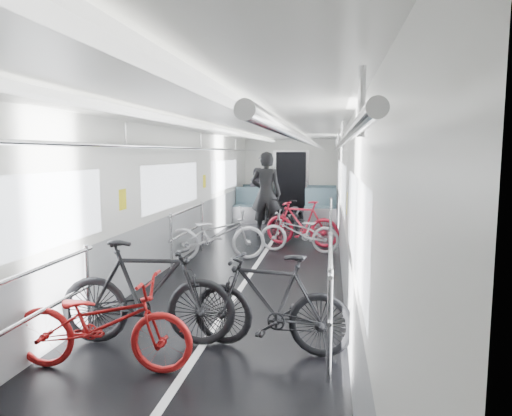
{
  "coord_description": "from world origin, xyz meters",
  "views": [
    {
      "loc": [
        1.27,
        -7.68,
        1.97
      ],
      "look_at": [
        0.0,
        0.04,
        1.02
      ],
      "focal_mm": 32.0,
      "sensor_mm": 36.0,
      "label": 1
    }
  ],
  "objects_px": {
    "bike_right_near": "(270,302)",
    "bike_aisle": "(291,217)",
    "bike_left_far": "(216,234)",
    "bike_right_mid": "(299,232)",
    "person_standing": "(266,194)",
    "person_seated": "(257,194)",
    "bike_right_far": "(302,223)",
    "bike_left_mid": "(147,293)",
    "bike_left_near": "(102,323)"
  },
  "relations": [
    {
      "from": "bike_left_mid",
      "to": "person_standing",
      "type": "distance_m",
      "value": 6.45
    },
    {
      "from": "bike_aisle",
      "to": "bike_right_mid",
      "type": "bearing_deg",
      "value": -63.5
    },
    {
      "from": "bike_left_near",
      "to": "person_standing",
      "type": "relative_size",
      "value": 0.84
    },
    {
      "from": "bike_left_far",
      "to": "person_seated",
      "type": "relative_size",
      "value": 1.19
    },
    {
      "from": "bike_aisle",
      "to": "person_standing",
      "type": "xyz_separation_m",
      "value": [
        -0.61,
        0.1,
        0.53
      ]
    },
    {
      "from": "bike_left_near",
      "to": "bike_aisle",
      "type": "xyz_separation_m",
      "value": [
        1.11,
        6.93,
        0.03
      ]
    },
    {
      "from": "bike_left_near",
      "to": "bike_right_near",
      "type": "xyz_separation_m",
      "value": [
        1.45,
        0.65,
        0.06
      ]
    },
    {
      "from": "bike_left_far",
      "to": "bike_right_far",
      "type": "bearing_deg",
      "value": -63.14
    },
    {
      "from": "person_seated",
      "to": "person_standing",
      "type": "bearing_deg",
      "value": 104.6
    },
    {
      "from": "bike_left_mid",
      "to": "bike_left_far",
      "type": "relative_size",
      "value": 0.99
    },
    {
      "from": "bike_left_far",
      "to": "bike_aisle",
      "type": "height_order",
      "value": "bike_left_far"
    },
    {
      "from": "bike_left_far",
      "to": "bike_right_mid",
      "type": "xyz_separation_m",
      "value": [
        1.47,
        0.94,
        -0.07
      ]
    },
    {
      "from": "bike_left_far",
      "to": "bike_aisle",
      "type": "distance_m",
      "value": 2.85
    },
    {
      "from": "person_standing",
      "to": "bike_right_mid",
      "type": "bearing_deg",
      "value": 114.84
    },
    {
      "from": "bike_right_near",
      "to": "bike_right_mid",
      "type": "height_order",
      "value": "bike_right_near"
    },
    {
      "from": "bike_right_near",
      "to": "bike_aisle",
      "type": "xyz_separation_m",
      "value": [
        -0.34,
        6.27,
        -0.03
      ]
    },
    {
      "from": "bike_left_near",
      "to": "person_standing",
      "type": "height_order",
      "value": "person_standing"
    },
    {
      "from": "bike_left_mid",
      "to": "bike_left_near",
      "type": "bearing_deg",
      "value": 157.19
    },
    {
      "from": "bike_right_near",
      "to": "bike_aisle",
      "type": "relative_size",
      "value": 0.93
    },
    {
      "from": "bike_aisle",
      "to": "person_standing",
      "type": "bearing_deg",
      "value": -173.22
    },
    {
      "from": "bike_left_mid",
      "to": "bike_right_mid",
      "type": "bearing_deg",
      "value": -20.73
    },
    {
      "from": "bike_left_near",
      "to": "bike_right_mid",
      "type": "xyz_separation_m",
      "value": [
        1.42,
        5.27,
        -0.03
      ]
    },
    {
      "from": "bike_left_mid",
      "to": "person_standing",
      "type": "bearing_deg",
      "value": -8.72
    },
    {
      "from": "bike_left_far",
      "to": "bike_right_mid",
      "type": "relative_size",
      "value": 1.17
    },
    {
      "from": "bike_aisle",
      "to": "bike_right_near",
      "type": "bearing_deg",
      "value": -70.89
    },
    {
      "from": "bike_left_near",
      "to": "bike_right_mid",
      "type": "relative_size",
      "value": 1.07
    },
    {
      "from": "bike_right_mid",
      "to": "bike_left_far",
      "type": "bearing_deg",
      "value": -52.74
    },
    {
      "from": "bike_left_mid",
      "to": "bike_left_far",
      "type": "bearing_deg",
      "value": -2.36
    },
    {
      "from": "bike_left_mid",
      "to": "bike_right_far",
      "type": "distance_m",
      "value": 5.44
    },
    {
      "from": "bike_left_near",
      "to": "bike_left_far",
      "type": "xyz_separation_m",
      "value": [
        -0.05,
        4.33,
        0.04
      ]
    },
    {
      "from": "bike_aisle",
      "to": "bike_left_mid",
      "type": "bearing_deg",
      "value": -82.31
    },
    {
      "from": "bike_aisle",
      "to": "person_seated",
      "type": "relative_size",
      "value": 1.16
    },
    {
      "from": "bike_right_far",
      "to": "bike_right_near",
      "type": "bearing_deg",
      "value": 14.88
    },
    {
      "from": "bike_aisle",
      "to": "bike_right_far",
      "type": "bearing_deg",
      "value": -56.77
    },
    {
      "from": "bike_left_mid",
      "to": "bike_right_mid",
      "type": "height_order",
      "value": "bike_left_mid"
    },
    {
      "from": "bike_left_mid",
      "to": "bike_right_far",
      "type": "xyz_separation_m",
      "value": [
        1.25,
        5.3,
        -0.06
      ]
    },
    {
      "from": "bike_left_near",
      "to": "bike_left_far",
      "type": "relative_size",
      "value": 0.91
    },
    {
      "from": "bike_left_far",
      "to": "bike_aisle",
      "type": "xyz_separation_m",
      "value": [
        1.16,
        2.6,
        -0.02
      ]
    },
    {
      "from": "bike_right_far",
      "to": "person_standing",
      "type": "xyz_separation_m",
      "value": [
        -0.93,
        1.13,
        0.51
      ]
    },
    {
      "from": "bike_left_mid",
      "to": "bike_right_far",
      "type": "bearing_deg",
      "value": -19.14
    },
    {
      "from": "bike_left_far",
      "to": "bike_right_mid",
      "type": "distance_m",
      "value": 1.74
    },
    {
      "from": "bike_left_mid",
      "to": "person_seated",
      "type": "relative_size",
      "value": 1.18
    },
    {
      "from": "bike_left_mid",
      "to": "bike_aisle",
      "type": "distance_m",
      "value": 6.39
    },
    {
      "from": "bike_right_near",
      "to": "bike_right_far",
      "type": "distance_m",
      "value": 5.25
    },
    {
      "from": "person_standing",
      "to": "bike_right_near",
      "type": "bearing_deg",
      "value": 95.69
    },
    {
      "from": "bike_aisle",
      "to": "person_seated",
      "type": "bearing_deg",
      "value": 130.99
    },
    {
      "from": "bike_right_mid",
      "to": "bike_right_far",
      "type": "distance_m",
      "value": 0.64
    },
    {
      "from": "bike_left_near",
      "to": "bike_left_far",
      "type": "height_order",
      "value": "bike_left_far"
    },
    {
      "from": "person_standing",
      "to": "person_seated",
      "type": "relative_size",
      "value": 1.3
    },
    {
      "from": "bike_left_near",
      "to": "person_standing",
      "type": "distance_m",
      "value": 7.07
    }
  ]
}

